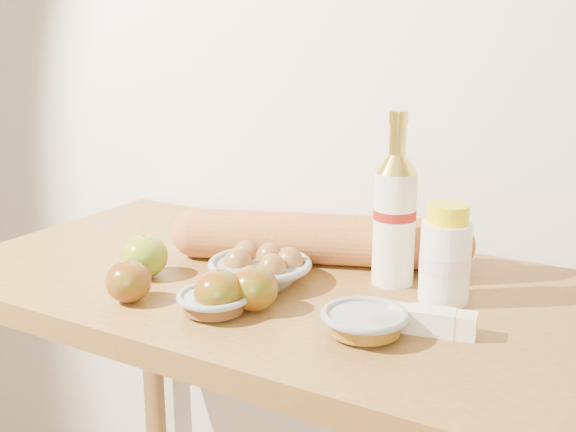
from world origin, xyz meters
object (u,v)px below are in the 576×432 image
object	(u,v)px
cream_bottle	(445,257)
bourbon_bottle	(395,215)
baguette	(319,239)
egg_bowl	(261,268)
table	(297,352)

from	to	relation	value
cream_bottle	bourbon_bottle	bearing A→B (deg)	145.68
bourbon_bottle	baguette	distance (m)	0.17
bourbon_bottle	cream_bottle	bearing A→B (deg)	-0.68
egg_bowl	baguette	bearing A→B (deg)	75.01
table	cream_bottle	world-z (taller)	cream_bottle
cream_bottle	egg_bowl	bearing A→B (deg)	179.43
cream_bottle	egg_bowl	size ratio (longest dim) A/B	0.86
egg_bowl	baguette	distance (m)	0.14
bourbon_bottle	egg_bowl	world-z (taller)	bourbon_bottle
table	bourbon_bottle	bearing A→B (deg)	31.13
cream_bottle	baguette	distance (m)	0.25
bourbon_bottle	cream_bottle	size ratio (longest dim) A/B	1.84
bourbon_bottle	baguette	world-z (taller)	bourbon_bottle
table	bourbon_bottle	distance (m)	0.28
table	cream_bottle	xyz separation A→B (m)	(0.23, 0.05, 0.19)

